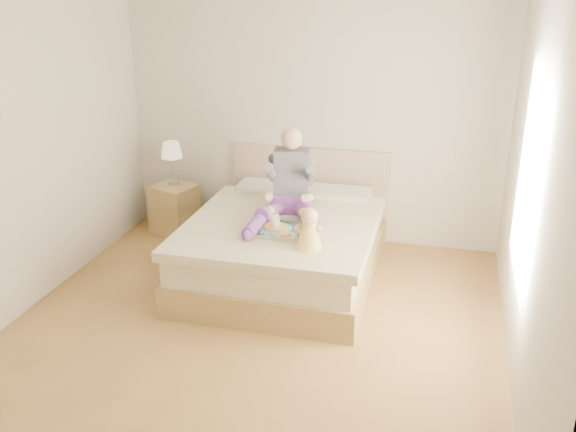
% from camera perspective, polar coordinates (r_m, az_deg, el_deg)
% --- Properties ---
extents(room, '(4.02, 4.22, 2.71)m').
position_cam_1_polar(room, '(4.74, -2.49, 5.67)').
color(room, brown).
rests_on(room, ground).
extents(bed, '(1.70, 2.18, 1.00)m').
position_cam_1_polar(bed, '(6.14, -0.12, -2.42)').
color(bed, olive).
rests_on(bed, ground).
extents(nightstand, '(0.55, 0.51, 0.55)m').
position_cam_1_polar(nightstand, '(7.24, -10.05, 0.62)').
color(nightstand, olive).
rests_on(nightstand, ground).
extents(lamp, '(0.23, 0.23, 0.47)m').
position_cam_1_polar(lamp, '(7.10, -10.31, 5.58)').
color(lamp, '#AAACB0').
rests_on(lamp, nightstand).
extents(adult, '(0.69, 1.03, 0.83)m').
position_cam_1_polar(adult, '(5.94, 0.17, 2.29)').
color(adult, '#6D378A').
rests_on(adult, bed).
extents(tray, '(0.51, 0.40, 0.15)m').
position_cam_1_polar(tray, '(5.61, -0.13, -1.16)').
color(tray, '#AAACB0').
rests_on(tray, bed).
extents(baby, '(0.23, 0.32, 0.35)m').
position_cam_1_polar(baby, '(5.27, 1.90, -1.39)').
color(baby, '#E5C348').
rests_on(baby, bed).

